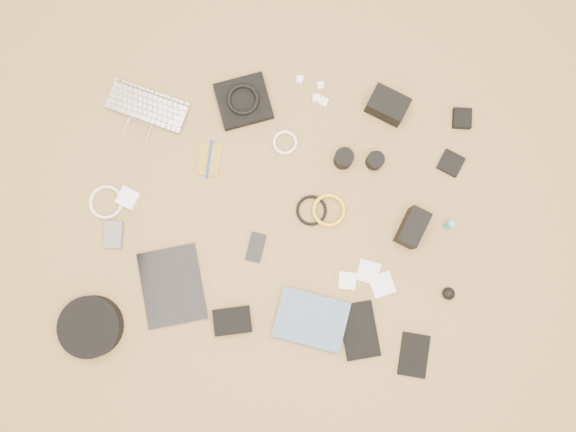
# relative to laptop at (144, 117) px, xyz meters

# --- Properties ---
(room_shell) EXTENTS (4.04, 4.04, 2.58)m
(room_shell) POSITION_rel_laptop_xyz_m (0.51, -0.33, 1.24)
(room_shell) COLOR olive
(room_shell) RESTS_ON ground
(laptop) EXTENTS (0.35, 0.28, 0.02)m
(laptop) POSITION_rel_laptop_xyz_m (0.00, 0.00, 0.00)
(laptop) COLOR #B6B6BB
(laptop) RESTS_ON ground
(headphone_pouch) EXTENTS (0.24, 0.23, 0.03)m
(headphone_pouch) POSITION_rel_laptop_xyz_m (0.37, 0.09, 0.00)
(headphone_pouch) COLOR black
(headphone_pouch) RESTS_ON ground
(headphones) EXTENTS (0.14, 0.14, 0.02)m
(headphones) POSITION_rel_laptop_xyz_m (0.37, 0.09, 0.03)
(headphones) COLOR black
(headphones) RESTS_ON headphone_pouch
(charger_a) EXTENTS (0.03, 0.03, 0.02)m
(charger_a) POSITION_rel_laptop_xyz_m (0.57, 0.19, 0.00)
(charger_a) COLOR white
(charger_a) RESTS_ON ground
(charger_b) EXTENTS (0.03, 0.03, 0.02)m
(charger_b) POSITION_rel_laptop_xyz_m (0.65, 0.18, 0.00)
(charger_b) COLOR white
(charger_b) RESTS_ON ground
(charger_c) EXTENTS (0.03, 0.03, 0.03)m
(charger_c) POSITION_rel_laptop_xyz_m (0.64, 0.13, 0.00)
(charger_c) COLOR white
(charger_c) RESTS_ON ground
(charger_d) EXTENTS (0.04, 0.04, 0.03)m
(charger_d) POSITION_rel_laptop_xyz_m (0.67, 0.11, 0.00)
(charger_d) COLOR white
(charger_d) RESTS_ON ground
(dslr_camera) EXTENTS (0.17, 0.14, 0.08)m
(dslr_camera) POSITION_rel_laptop_xyz_m (0.90, 0.11, 0.03)
(dslr_camera) COLOR black
(dslr_camera) RESTS_ON ground
(lens_pouch) EXTENTS (0.07, 0.08, 0.03)m
(lens_pouch) POSITION_rel_laptop_xyz_m (1.19, 0.10, 0.00)
(lens_pouch) COLOR black
(lens_pouch) RESTS_ON ground
(notebook_olive) EXTENTS (0.09, 0.13, 0.01)m
(notebook_olive) POSITION_rel_laptop_xyz_m (0.26, -0.14, -0.01)
(notebook_olive) COLOR olive
(notebook_olive) RESTS_ON ground
(pen_blue) EXTENTS (0.01, 0.15, 0.01)m
(pen_blue) POSITION_rel_laptop_xyz_m (0.26, -0.14, -0.00)
(pen_blue) COLOR #152EB0
(pen_blue) RESTS_ON notebook_olive
(cable_white_a) EXTENTS (0.12, 0.12, 0.01)m
(cable_white_a) POSITION_rel_laptop_xyz_m (0.54, -0.05, -0.01)
(cable_white_a) COLOR white
(cable_white_a) RESTS_ON ground
(lens_a) EXTENTS (0.08, 0.08, 0.08)m
(lens_a) POSITION_rel_laptop_xyz_m (0.76, -0.10, 0.03)
(lens_a) COLOR black
(lens_a) RESTS_ON ground
(lens_b) EXTENTS (0.08, 0.08, 0.06)m
(lens_b) POSITION_rel_laptop_xyz_m (0.87, -0.10, 0.02)
(lens_b) COLOR black
(lens_b) RESTS_ON ground
(card_reader) EXTENTS (0.11, 0.11, 0.02)m
(card_reader) POSITION_rel_laptop_xyz_m (1.16, -0.08, -0.00)
(card_reader) COLOR black
(card_reader) RESTS_ON ground
(power_brick) EXTENTS (0.09, 0.09, 0.03)m
(power_brick) POSITION_rel_laptop_xyz_m (-0.02, -0.31, 0.00)
(power_brick) COLOR white
(power_brick) RESTS_ON ground
(cable_white_b) EXTENTS (0.15, 0.15, 0.01)m
(cable_white_b) POSITION_rel_laptop_xyz_m (-0.10, -0.33, -0.01)
(cable_white_b) COLOR white
(cable_white_b) RESTS_ON ground
(cable_black) EXTENTS (0.15, 0.15, 0.01)m
(cable_black) POSITION_rel_laptop_xyz_m (0.66, -0.30, -0.01)
(cable_black) COLOR black
(cable_black) RESTS_ON ground
(cable_yellow) EXTENTS (0.15, 0.15, 0.01)m
(cable_yellow) POSITION_rel_laptop_xyz_m (0.72, -0.29, -0.00)
(cable_yellow) COLOR gold
(cable_yellow) RESTS_ON ground
(flash) EXTENTS (0.12, 0.15, 0.10)m
(flash) POSITION_rel_laptop_xyz_m (1.02, -0.33, 0.04)
(flash) COLOR black
(flash) RESTS_ON ground
(lens_cleaner) EXTENTS (0.03, 0.03, 0.08)m
(lens_cleaner) POSITION_rel_laptop_xyz_m (1.15, -0.31, 0.03)
(lens_cleaner) COLOR #1BB2B5
(lens_cleaner) RESTS_ON ground
(battery_charger) EXTENTS (0.07, 0.10, 0.03)m
(battery_charger) POSITION_rel_laptop_xyz_m (-0.06, -0.45, 0.00)
(battery_charger) COLOR slate
(battery_charger) RESTS_ON ground
(tablet) EXTENTS (0.28, 0.33, 0.01)m
(tablet) POSITION_rel_laptop_xyz_m (0.17, -0.62, -0.01)
(tablet) COLOR black
(tablet) RESTS_ON ground
(phone) EXTENTS (0.07, 0.11, 0.01)m
(phone) POSITION_rel_laptop_xyz_m (0.46, -0.45, -0.01)
(phone) COLOR black
(phone) RESTS_ON ground
(filter_case_left) EXTENTS (0.06, 0.06, 0.01)m
(filter_case_left) POSITION_rel_laptop_xyz_m (0.81, -0.54, -0.01)
(filter_case_left) COLOR silver
(filter_case_left) RESTS_ON ground
(filter_case_mid) EXTENTS (0.09, 0.09, 0.01)m
(filter_case_mid) POSITION_rel_laptop_xyz_m (0.88, -0.50, -0.01)
(filter_case_mid) COLOR silver
(filter_case_mid) RESTS_ON ground
(filter_case_right) EXTENTS (0.11, 0.11, 0.01)m
(filter_case_right) POSITION_rel_laptop_xyz_m (0.93, -0.55, -0.01)
(filter_case_right) COLOR silver
(filter_case_right) RESTS_ON ground
(air_blower) EXTENTS (0.05, 0.05, 0.05)m
(air_blower) POSITION_rel_laptop_xyz_m (1.17, -0.56, 0.01)
(air_blower) COLOR black
(air_blower) RESTS_ON ground
(headphone_case) EXTENTS (0.23, 0.23, 0.06)m
(headphone_case) POSITION_rel_laptop_xyz_m (-0.09, -0.78, 0.02)
(headphone_case) COLOR black
(headphone_case) RESTS_ON ground
(drive_case) EXTENTS (0.15, 0.12, 0.03)m
(drive_case) POSITION_rel_laptop_xyz_m (0.41, -0.72, 0.00)
(drive_case) COLOR black
(drive_case) RESTS_ON ground
(paperback) EXTENTS (0.28, 0.23, 0.02)m
(paperback) POSITION_rel_laptop_xyz_m (0.67, -0.79, 0.00)
(paperback) COLOR #455E74
(paperback) RESTS_ON ground
(notebook_black_a) EXTENTS (0.17, 0.22, 0.01)m
(notebook_black_a) POSITION_rel_laptop_xyz_m (0.86, -0.72, -0.00)
(notebook_black_a) COLOR black
(notebook_black_a) RESTS_ON ground
(notebook_black_b) EXTENTS (0.11, 0.16, 0.01)m
(notebook_black_b) POSITION_rel_laptop_xyz_m (1.06, -0.79, -0.01)
(notebook_black_b) COLOR black
(notebook_black_b) RESTS_ON ground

